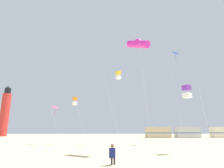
{
  "coord_description": "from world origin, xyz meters",
  "views": [
    {
      "loc": [
        -1.15,
        -6.37,
        1.89
      ],
      "look_at": [
        -0.3,
        10.14,
        5.95
      ],
      "focal_mm": 30.39,
      "sensor_mm": 36.0,
      "label": 1
    }
  ],
  "objects_px": {
    "kite_box_gold": "(118,75)",
    "kite_box_orange": "(75,101)",
    "rv_van_cream": "(223,132)",
    "rv_van_tan": "(158,132)",
    "lighthouse_distant": "(5,112)",
    "rv_van_silver": "(187,132)",
    "kite_flyer_standing": "(112,154)",
    "kite_diamond_blue": "(175,57)",
    "kite_diamond_rainbow": "(55,108)",
    "kite_box_violet": "(187,92)",
    "kite_tube_magenta": "(138,44)"
  },
  "relations": [
    {
      "from": "kite_box_gold",
      "to": "kite_box_orange",
      "type": "relative_size",
      "value": 1.53
    },
    {
      "from": "rv_van_cream",
      "to": "rv_van_tan",
      "type": "bearing_deg",
      "value": 179.29
    },
    {
      "from": "kite_box_orange",
      "to": "rv_van_cream",
      "type": "relative_size",
      "value": 1.03
    },
    {
      "from": "lighthouse_distant",
      "to": "rv_van_silver",
      "type": "relative_size",
      "value": 2.56
    },
    {
      "from": "kite_box_orange",
      "to": "rv_van_cream",
      "type": "bearing_deg",
      "value": 32.28
    },
    {
      "from": "kite_flyer_standing",
      "to": "kite_box_gold",
      "type": "relative_size",
      "value": 0.11
    },
    {
      "from": "rv_van_tan",
      "to": "rv_van_silver",
      "type": "bearing_deg",
      "value": -3.81
    },
    {
      "from": "rv_van_silver",
      "to": "rv_van_cream",
      "type": "relative_size",
      "value": 1.01
    },
    {
      "from": "kite_box_gold",
      "to": "kite_box_orange",
      "type": "distance_m",
      "value": 7.44
    },
    {
      "from": "kite_flyer_standing",
      "to": "rv_van_silver",
      "type": "bearing_deg",
      "value": -108.54
    },
    {
      "from": "kite_diamond_blue",
      "to": "kite_box_gold",
      "type": "height_order",
      "value": "kite_diamond_blue"
    },
    {
      "from": "kite_box_gold",
      "to": "rv_van_silver",
      "type": "xyz_separation_m",
      "value": [
        20.27,
        24.38,
        -8.23
      ]
    },
    {
      "from": "kite_diamond_blue",
      "to": "kite_diamond_rainbow",
      "type": "relative_size",
      "value": 2.56
    },
    {
      "from": "rv_van_silver",
      "to": "rv_van_cream",
      "type": "bearing_deg",
      "value": 0.15
    },
    {
      "from": "kite_diamond_blue",
      "to": "rv_van_silver",
      "type": "height_order",
      "value": "kite_diamond_blue"
    },
    {
      "from": "lighthouse_distant",
      "to": "kite_diamond_blue",
      "type": "bearing_deg",
      "value": -40.87
    },
    {
      "from": "kite_flyer_standing",
      "to": "lighthouse_distant",
      "type": "relative_size",
      "value": 0.07
    },
    {
      "from": "kite_flyer_standing",
      "to": "rv_van_silver",
      "type": "distance_m",
      "value": 44.92
    },
    {
      "from": "kite_box_violet",
      "to": "kite_tube_magenta",
      "type": "bearing_deg",
      "value": 178.26
    },
    {
      "from": "kite_diamond_rainbow",
      "to": "lighthouse_distant",
      "type": "distance_m",
      "value": 44.34
    },
    {
      "from": "kite_tube_magenta",
      "to": "rv_van_cream",
      "type": "relative_size",
      "value": 1.65
    },
    {
      "from": "kite_diamond_blue",
      "to": "kite_box_violet",
      "type": "bearing_deg",
      "value": -109.0
    },
    {
      "from": "kite_diamond_rainbow",
      "to": "rv_van_tan",
      "type": "height_order",
      "value": "kite_diamond_rainbow"
    },
    {
      "from": "rv_van_cream",
      "to": "kite_box_violet",
      "type": "bearing_deg",
      "value": -127.08
    },
    {
      "from": "kite_tube_magenta",
      "to": "kite_diamond_blue",
      "type": "relative_size",
      "value": 0.76
    },
    {
      "from": "kite_tube_magenta",
      "to": "rv_van_cream",
      "type": "bearing_deg",
      "value": 49.67
    },
    {
      "from": "kite_tube_magenta",
      "to": "rv_van_tan",
      "type": "xyz_separation_m",
      "value": [
        11.42,
        34.31,
        -8.59
      ]
    },
    {
      "from": "kite_tube_magenta",
      "to": "rv_van_tan",
      "type": "bearing_deg",
      "value": 71.6
    },
    {
      "from": "kite_box_gold",
      "to": "lighthouse_distant",
      "type": "distance_m",
      "value": 52.26
    },
    {
      "from": "kite_flyer_standing",
      "to": "kite_diamond_rainbow",
      "type": "bearing_deg",
      "value": -55.65
    },
    {
      "from": "kite_diamond_rainbow",
      "to": "kite_box_orange",
      "type": "bearing_deg",
      "value": -17.86
    },
    {
      "from": "kite_tube_magenta",
      "to": "kite_box_violet",
      "type": "xyz_separation_m",
      "value": [
        4.28,
        -0.13,
        -4.67
      ]
    },
    {
      "from": "kite_tube_magenta",
      "to": "kite_diamond_rainbow",
      "type": "relative_size",
      "value": 1.95
    },
    {
      "from": "rv_van_tan",
      "to": "rv_van_cream",
      "type": "relative_size",
      "value": 1.0
    },
    {
      "from": "kite_diamond_rainbow",
      "to": "rv_van_tan",
      "type": "xyz_separation_m",
      "value": [
        21.9,
        22.03,
        -3.72
      ]
    },
    {
      "from": "kite_diamond_blue",
      "to": "kite_diamond_rainbow",
      "type": "xyz_separation_m",
      "value": [
        -18.5,
        1.53,
        -7.96
      ]
    },
    {
      "from": "rv_van_cream",
      "to": "kite_diamond_rainbow",
      "type": "bearing_deg",
      "value": -152.06
    },
    {
      "from": "kite_flyer_standing",
      "to": "kite_box_violet",
      "type": "xyz_separation_m",
      "value": [
        7.04,
        5.18,
        4.7
      ]
    },
    {
      "from": "kite_box_gold",
      "to": "kite_flyer_standing",
      "type": "bearing_deg",
      "value": -96.31
    },
    {
      "from": "kite_box_violet",
      "to": "rv_van_tan",
      "type": "distance_m",
      "value": 35.39
    },
    {
      "from": "rv_van_tan",
      "to": "rv_van_silver",
      "type": "height_order",
      "value": "same"
    },
    {
      "from": "kite_box_orange",
      "to": "lighthouse_distant",
      "type": "bearing_deg",
      "value": 127.19
    },
    {
      "from": "rv_van_tan",
      "to": "kite_flyer_standing",
      "type": "bearing_deg",
      "value": -110.38
    },
    {
      "from": "lighthouse_distant",
      "to": "rv_van_cream",
      "type": "relative_size",
      "value": 2.59
    },
    {
      "from": "kite_box_gold",
      "to": "lighthouse_distant",
      "type": "relative_size",
      "value": 0.61
    },
    {
      "from": "lighthouse_distant",
      "to": "kite_box_violet",
      "type": "bearing_deg",
      "value": -50.62
    },
    {
      "from": "lighthouse_distant",
      "to": "kite_box_gold",
      "type": "bearing_deg",
      "value": -48.49
    },
    {
      "from": "kite_diamond_rainbow",
      "to": "rv_van_cream",
      "type": "bearing_deg",
      "value": 29.18
    },
    {
      "from": "kite_box_gold",
      "to": "rv_van_tan",
      "type": "height_order",
      "value": "kite_box_gold"
    },
    {
      "from": "kite_flyer_standing",
      "to": "rv_van_cream",
      "type": "bearing_deg",
      "value": -118.18
    }
  ]
}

